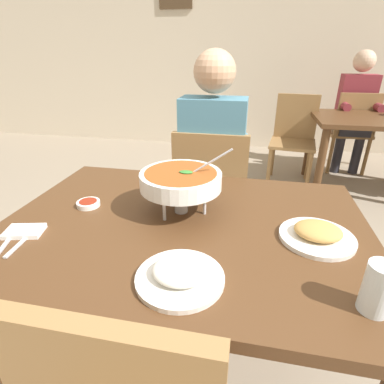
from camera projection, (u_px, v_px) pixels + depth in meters
ground_plane at (186, 359)px, 1.40m from camera, size 16.00×16.00×0.00m
cafe_rear_partition at (244, 34)px, 3.97m from camera, size 10.00×0.10×3.00m
dining_table_main at (184, 245)px, 1.13m from camera, size 1.30×0.92×0.74m
chair_diner_main at (211, 192)px, 1.85m from camera, size 0.44×0.44×0.90m
diner_main at (213, 154)px, 1.78m from camera, size 0.40×0.45×1.31m
curry_bowl at (181, 181)px, 1.10m from camera, size 0.33×0.30×0.26m
rice_plate at (180, 274)px, 0.80m from camera, size 0.24×0.24×0.06m
appetizer_plate at (317, 234)px, 0.98m from camera, size 0.24×0.24×0.06m
sauce_dish at (88, 203)px, 1.20m from camera, size 0.09×0.09×0.02m
napkin_folded at (24, 231)px, 1.02m from camera, size 0.14×0.11×0.02m
fork_utensil at (9, 240)px, 0.98m from camera, size 0.06×0.17×0.01m
spoon_utensil at (22, 242)px, 0.97m from camera, size 0.03×0.17×0.01m
drink_glass at (378, 291)px, 0.70m from camera, size 0.07×0.07×0.13m
dining_table_far at (368, 131)px, 2.86m from camera, size 1.00×0.80×0.74m
chair_bg_left at (351, 128)px, 3.38m from camera, size 0.46×0.46×0.90m
chair_bg_right at (294, 134)px, 3.13m from camera, size 0.49×0.49×0.90m
patron_bg_left at (356, 106)px, 3.31m from camera, size 0.40×0.45×1.31m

